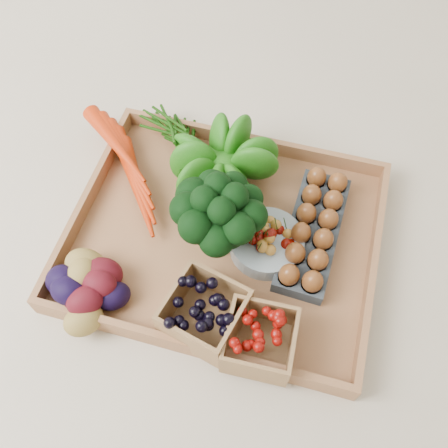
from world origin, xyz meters
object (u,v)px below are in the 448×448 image
(broccoli, at_px, (220,226))
(egg_carton, at_px, (312,233))
(tray, at_px, (224,238))
(cherry_bowl, at_px, (267,243))

(broccoli, xyz_separation_m, egg_carton, (0.16, 0.06, -0.05))
(tray, relative_size, broccoli, 3.45)
(broccoli, relative_size, cherry_bowl, 1.20)
(cherry_bowl, relative_size, egg_carton, 0.52)
(egg_carton, bearing_deg, tray, -162.64)
(egg_carton, bearing_deg, cherry_bowl, -147.44)
(cherry_bowl, bearing_deg, egg_carton, 30.08)
(broccoli, bearing_deg, cherry_bowl, 9.09)
(tray, xyz_separation_m, broccoli, (-0.00, -0.02, 0.07))
(broccoli, relative_size, egg_carton, 0.62)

